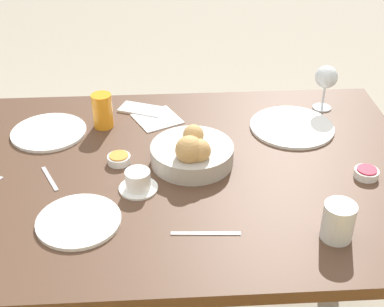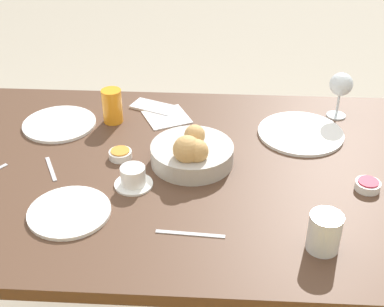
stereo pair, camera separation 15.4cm
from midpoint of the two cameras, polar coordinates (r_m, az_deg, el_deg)
The scene contains 15 objects.
dining_table at distance 1.58m, azimuth -4.22°, elevation -4.24°, with size 1.41×0.96×0.70m.
bread_basket at distance 1.53m, azimuth -2.86°, elevation 0.02°, with size 0.24×0.24×0.12m.
plate_near_left at distance 1.74m, azimuth 8.14°, elevation 2.76°, with size 0.27×0.27×0.01m.
plate_near_right at distance 1.77m, azimuth -17.46°, elevation 2.12°, with size 0.24×0.24×0.01m.
plate_far_center at distance 1.38m, azimuth -15.17°, elevation -7.09°, with size 0.21×0.21×0.01m.
juice_glass at distance 1.75m, azimuth -12.04°, elevation 4.41°, with size 0.06×0.06×0.11m.
water_tumbler at distance 1.30m, azimuth 12.07°, elevation -7.22°, with size 0.08×0.08×0.10m.
wine_glass at distance 1.83m, azimuth 11.79°, elevation 7.78°, with size 0.08×0.08×0.16m.
coffee_cup at distance 1.45m, azimuth -8.83°, elevation -3.06°, with size 0.11×0.11×0.06m.
jam_bowl_berry at distance 1.54m, azimuth 15.43°, elevation -2.12°, with size 0.07×0.07×0.03m.
jam_bowl_honey at distance 1.57m, azimuth -10.59°, elevation -0.67°, with size 0.07×0.07×0.03m.
knife_silver at distance 1.31m, azimuth -1.94°, elevation -8.65°, with size 0.17×0.02×0.00m.
spoon_coffee at distance 1.56m, azimuth -17.70°, elevation -2.66°, with size 0.07×0.12×0.00m.
napkin at distance 1.78m, azimuth -6.21°, elevation 3.62°, with size 0.18×0.18×0.00m.
cell_phone at distance 1.84m, azimuth -7.80°, elevation 4.61°, with size 0.17×0.13×0.01m.
Camera 1 is at (0.04, 1.26, 1.57)m, focal length 50.00 mm.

